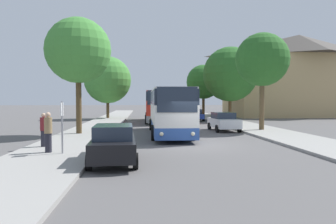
{
  "coord_description": "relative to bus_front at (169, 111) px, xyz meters",
  "views": [
    {
      "loc": [
        -2.92,
        -17.83,
        2.58
      ],
      "look_at": [
        -0.58,
        11.52,
        1.5
      ],
      "focal_mm": 35.0,
      "sensor_mm": 36.0,
      "label": 1
    }
  ],
  "objects": [
    {
      "name": "ground_plane",
      "position": [
        0.89,
        -6.46,
        -1.79
      ],
      "size": [
        300.0,
        300.0,
        0.0
      ],
      "primitive_type": "plane",
      "color": "#565454",
      "rests_on": "ground"
    },
    {
      "name": "sidewalk_left",
      "position": [
        -6.11,
        -6.46,
        -1.72
      ],
      "size": [
        4.0,
        120.0,
        0.15
      ],
      "primitive_type": "cube",
      "color": "gray",
      "rests_on": "ground_plane"
    },
    {
      "name": "sidewalk_right",
      "position": [
        7.89,
        -6.46,
        -1.72
      ],
      "size": [
        4.0,
        120.0,
        0.15
      ],
      "primitive_type": "cube",
      "color": "gray",
      "rests_on": "ground_plane"
    },
    {
      "name": "building_right_background",
      "position": [
        22.86,
        26.1,
        4.67
      ],
      "size": [
        21.63,
        12.11,
        12.93
      ],
      "color": "tan",
      "rests_on": "ground_plane"
    },
    {
      "name": "bus_front",
      "position": [
        0.0,
        0.0,
        0.0
      ],
      "size": [
        2.92,
        11.99,
        3.35
      ],
      "rotation": [
        0.0,
        0.0,
        -0.01
      ],
      "color": "#2D519E",
      "rests_on": "ground_plane"
    },
    {
      "name": "bus_middle",
      "position": [
        -0.25,
        14.27,
        0.11
      ],
      "size": [
        2.96,
        12.2,
        3.57
      ],
      "rotation": [
        0.0,
        0.0,
        -0.02
      ],
      "color": "gray",
      "rests_on": "ground_plane"
    },
    {
      "name": "parked_car_left_curb",
      "position": [
        -3.19,
        -10.82,
        -0.98
      ],
      "size": [
        2.05,
        4.56,
        1.57
      ],
      "rotation": [
        0.0,
        0.0,
        0.04
      ],
      "color": "black",
      "rests_on": "ground_plane"
    },
    {
      "name": "parked_car_right_near",
      "position": [
        4.76,
        2.52,
        -0.99
      ],
      "size": [
        2.1,
        4.26,
        1.54
      ],
      "rotation": [
        0.0,
        0.0,
        3.17
      ],
      "color": "silver",
      "rests_on": "ground_plane"
    },
    {
      "name": "parked_car_right_far",
      "position": [
        4.51,
        16.12,
        -1.04
      ],
      "size": [
        2.07,
        4.2,
        1.45
      ],
      "rotation": [
        0.0,
        0.0,
        3.13
      ],
      "color": "#233D9E",
      "rests_on": "ground_plane"
    },
    {
      "name": "bus_stop_sign",
      "position": [
        -5.65,
        -9.12,
        -0.17
      ],
      "size": [
        0.08,
        0.45,
        2.37
      ],
      "color": "gray",
      "rests_on": "sidewalk_left"
    },
    {
      "name": "pedestrian_waiting_near",
      "position": [
        -6.37,
        -8.79,
        -0.69
      ],
      "size": [
        0.36,
        0.36,
        1.87
      ],
      "rotation": [
        0.0,
        0.0,
        0.17
      ],
      "color": "#23232D",
      "rests_on": "sidewalk_left"
    },
    {
      "name": "pedestrian_waiting_far",
      "position": [
        -7.15,
        -6.82,
        -0.75
      ],
      "size": [
        0.36,
        0.36,
        1.75
      ],
      "rotation": [
        0.0,
        0.0,
        2.05
      ],
      "color": "#23232D",
      "rests_on": "sidewalk_left"
    },
    {
      "name": "tree_left_near",
      "position": [
        -6.62,
        -0.03,
        4.35
      ],
      "size": [
        4.74,
        4.74,
        8.39
      ],
      "color": "#513D23",
      "rests_on": "sidewalk_left"
    },
    {
      "name": "tree_left_far",
      "position": [
        -6.66,
        20.61,
        3.51
      ],
      "size": [
        6.34,
        6.34,
        8.33
      ],
      "color": "#513D23",
      "rests_on": "sidewalk_left"
    },
    {
      "name": "tree_right_near",
      "position": [
        8.81,
        15.35,
        3.97
      ],
      "size": [
        6.71,
        6.71,
        8.97
      ],
      "color": "#513D23",
      "rests_on": "sidewalk_right"
    },
    {
      "name": "tree_right_mid",
      "position": [
        7.78,
        1.85,
        4.07
      ],
      "size": [
        4.36,
        4.36,
        7.91
      ],
      "color": "brown",
      "rests_on": "sidewalk_right"
    },
    {
      "name": "tree_right_far",
      "position": [
        7.2,
        24.4,
        3.52
      ],
      "size": [
        5.14,
        5.14,
        7.74
      ],
      "color": "#47331E",
      "rests_on": "sidewalk_right"
    }
  ]
}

